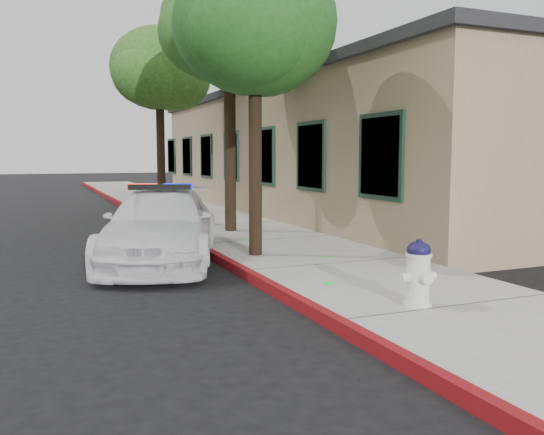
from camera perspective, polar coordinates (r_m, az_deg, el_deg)
The scene contains 9 objects.
ground at distance 9.12m, azimuth -2.84°, elevation -6.23°, with size 120.00×120.00×0.00m, color black.
sidewalk at distance 12.42m, azimuth -0.60°, elevation -2.54°, with size 3.20×60.00×0.15m, color gray.
red_curb at distance 11.94m, azimuth -7.47°, elevation -2.93°, with size 0.14×60.00×0.16m, color maroon.
clapboard_building at distance 19.91m, azimuth 6.54°, elevation 6.62°, with size 7.30×20.89×4.24m.
police_car at distance 10.62m, azimuth -11.03°, elevation -0.88°, with size 3.26×4.98×1.46m.
fire_hydrant at distance 7.11m, azimuth 14.44°, elevation -5.38°, with size 0.46×0.40×0.81m.
street_tree_near at distance 10.59m, azimuth -1.65°, elevation 18.14°, with size 2.93×3.07×5.37m.
street_tree_mid at distance 14.14m, azimuth -4.29°, elevation 17.99°, with size 3.48×3.27×6.24m.
street_tree_far at distance 19.44m, azimuth -11.09°, elevation 14.05°, with size 3.33×3.17×6.00m.
Camera 1 is at (-3.02, -8.38, 1.96)m, focal length 37.62 mm.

